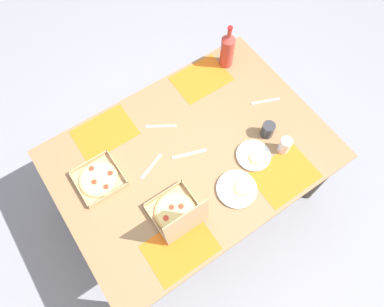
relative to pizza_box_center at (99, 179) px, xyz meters
The scene contains 17 objects.
ground_plane 0.94m from the pizza_box_center, 163.03° to the left, with size 6.00×6.00×0.00m, color gray.
dining_table 0.57m from the pizza_box_center, 163.03° to the left, with size 1.61×1.14×0.74m.
placemat_near_left 0.93m from the pizza_box_center, 164.02° to the right, with size 0.36×0.26×0.00m, color orange.
placemat_near_right 0.31m from the pizza_box_center, 123.81° to the right, with size 0.36×0.26×0.00m, color orange.
placemat_far_left 1.07m from the pizza_box_center, 146.97° to the left, with size 0.36×0.26×0.00m, color orange.
placemat_far_right 0.61m from the pizza_box_center, 106.44° to the left, with size 0.36×0.26×0.00m, color orange.
pizza_box_center is the anchor object (origin of this frame).
pizza_box_corner_left 0.50m from the pizza_box_center, 120.20° to the left, with size 0.26×0.26×0.29m.
plate_far_left 0.91m from the pizza_box_center, 154.86° to the left, with size 0.20×0.20×0.03m.
plate_near_left 0.79m from the pizza_box_center, 141.18° to the left, with size 0.23×0.23×0.03m.
soda_bottle 1.14m from the pizza_box_center, 166.32° to the right, with size 0.09×0.09×0.32m.
cup_red 1.03m from the pizza_box_center, 162.53° to the left, with size 0.08×0.08×0.10m, color #333338.
cup_spare 1.09m from the pizza_box_center, 155.78° to the left, with size 0.07×0.07×0.11m, color silver.
fork_by_near_left 0.30m from the pizza_box_center, 161.32° to the left, with size 0.19×0.02×0.01m, color #B7B7BC.
fork_by_near_right 1.14m from the pizza_box_center, behind, with size 0.19×0.02×0.01m, color #B7B7BC.
fork_by_far_left 0.49m from the pizza_box_center, 168.31° to the right, with size 0.19×0.02×0.01m, color #B7B7BC.
knife_by_far_right 0.54m from the pizza_box_center, 163.11° to the left, with size 0.21×0.02×0.01m, color #B7B7BC.
Camera 1 is at (0.51, 0.74, 2.61)m, focal length 32.70 mm.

